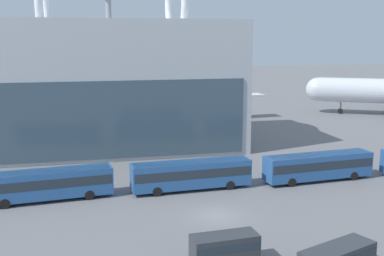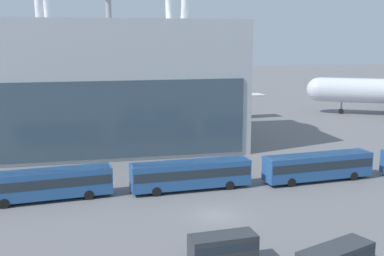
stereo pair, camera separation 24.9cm
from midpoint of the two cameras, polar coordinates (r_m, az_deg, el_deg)
name	(u,v)px [view 2 (the right image)]	position (r m, az deg, el deg)	size (l,w,h in m)	color
ground_plane	(216,215)	(45.55, 2.98, -10.30)	(440.00, 440.00, 0.00)	slate
airliner_at_gate_far	(165,94)	(91.68, -3.18, 4.02)	(42.02, 39.58, 15.34)	white
shuttle_bus_0	(47,183)	(51.01, -16.72, -6.23)	(13.24, 3.89, 3.14)	#285693
shuttle_bus_1	(191,173)	(52.18, 0.00, -5.38)	(13.16, 3.24, 3.14)	#285693
shuttle_bus_2	(318,165)	(57.28, 14.83, -4.27)	(13.22, 3.67, 3.14)	#285693
service_van_foreground	(223,247)	(35.97, 3.89, -13.92)	(5.02, 2.27, 2.30)	#2D3338
floodlight_mast	(110,43)	(65.98, -9.63, 9.91)	(3.19, 3.19, 23.00)	gray
lane_stripe_0	(75,184)	(56.25, -13.53, -6.45)	(8.70, 0.25, 0.01)	silver
lane_stripe_2	(10,192)	(55.27, -20.66, -7.16)	(11.42, 0.25, 0.01)	silver
lane_stripe_5	(216,174)	(58.47, 3.00, -5.50)	(8.04, 0.25, 0.01)	silver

